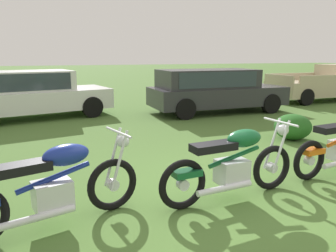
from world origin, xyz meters
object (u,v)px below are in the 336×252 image
Objects in this scene: car_charcoal at (213,88)px; car_white at (33,92)px; motorcycle_green at (233,164)px; pickup_truck_beige at (331,82)px; shrub_low at (293,127)px; motorcycle_blue at (53,187)px.

car_white is at bearing 169.23° from car_charcoal.
motorcycle_green is 7.62m from car_white.
car_charcoal is at bearing -171.60° from pickup_truck_beige.
car_white is 11.74m from pickup_truck_beige.
pickup_truck_beige reaches higher than shrub_low.
shrub_low is at bearing -142.63° from pickup_truck_beige.
motorcycle_green is at bearing -81.23° from car_white.
pickup_truck_beige is at bearing -11.65° from car_white.
shrub_low is at bearing -52.55° from car_white.
motorcycle_blue is 7.13m from car_white.
car_charcoal is (5.57, -1.00, 0.04)m from car_white.
motorcycle_green is at bearing -115.71° from car_charcoal.
motorcycle_blue is 0.45× the size of car_white.
motorcycle_blue is 13.39m from pickup_truck_beige.
shrub_low is (-6.11, -4.89, -0.46)m from pickup_truck_beige.
car_white reaches higher than motorcycle_green.
motorcycle_blue and motorcycle_green have the same top height.
car_white is 0.91× the size of pickup_truck_beige.
motorcycle_blue is at bearing -130.60° from car_charcoal.
motorcycle_blue is 2.48× the size of shrub_low.
motorcycle_green is at bearing -142.12° from shrub_low.
motorcycle_green is 6.78m from car_charcoal.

